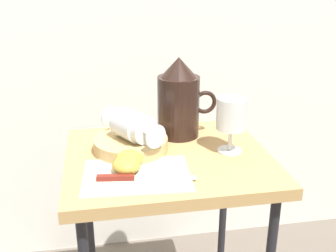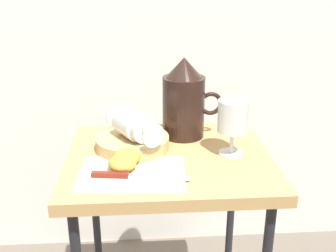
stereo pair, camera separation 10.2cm
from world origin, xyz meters
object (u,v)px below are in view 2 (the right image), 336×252
(knife, at_px, (126,176))
(wine_glass_upright, at_px, (233,119))
(wine_glass_tipped_near, at_px, (133,124))
(wine_glass_tipped_far, at_px, (135,125))
(table, at_px, (168,181))
(apple_half_right, at_px, (127,157))
(pitcher, at_px, (184,105))
(apple_half_left, at_px, (122,163))
(basket_tray, at_px, (133,143))

(knife, bearing_deg, wine_glass_upright, 23.22)
(wine_glass_tipped_near, distance_m, wine_glass_tipped_far, 0.01)
(table, xyz_separation_m, knife, (-0.11, -0.12, 0.08))
(wine_glass_upright, xyz_separation_m, knife, (-0.27, -0.12, -0.09))
(apple_half_right, bearing_deg, knife, -90.96)
(pitcher, bearing_deg, apple_half_left, -128.15)
(basket_tray, distance_m, apple_half_left, 0.13)
(wine_glass_tipped_far, xyz_separation_m, apple_half_left, (-0.03, -0.12, -0.05))
(table, height_order, wine_glass_tipped_far, wine_glass_tipped_far)
(table, relative_size, wine_glass_tipped_near, 4.30)
(wine_glass_upright, bearing_deg, wine_glass_tipped_far, 170.18)
(pitcher, relative_size, apple_half_left, 3.38)
(table, distance_m, wine_glass_tipped_near, 0.18)
(wine_glass_tipped_near, xyz_separation_m, apple_half_left, (-0.02, -0.12, -0.05))
(basket_tray, bearing_deg, pitcher, 29.78)
(basket_tray, height_order, wine_glass_tipped_near, wine_glass_tipped_near)
(basket_tray, distance_m, wine_glass_tipped_far, 0.06)
(apple_half_left, height_order, knife, apple_half_left)
(basket_tray, xyz_separation_m, apple_half_right, (-0.01, -0.10, 0.00))
(apple_half_left, xyz_separation_m, apple_half_right, (0.01, 0.03, 0.00))
(wine_glass_upright, bearing_deg, basket_tray, 168.35)
(wine_glass_tipped_near, bearing_deg, knife, -95.93)
(basket_tray, xyz_separation_m, wine_glass_upright, (0.25, -0.05, 0.08))
(basket_tray, xyz_separation_m, wine_glass_tipped_near, (0.00, -0.01, 0.06))
(apple_half_right, bearing_deg, apple_half_left, -105.68)
(pitcher, bearing_deg, basket_tray, -150.22)
(basket_tray, height_order, apple_half_left, apple_half_left)
(basket_tray, bearing_deg, wine_glass_tipped_far, -46.66)
(pitcher, relative_size, wine_glass_tipped_far, 1.40)
(wine_glass_tipped_far, bearing_deg, pitcher, 34.49)
(basket_tray, xyz_separation_m, wine_glass_tipped_far, (0.01, -0.01, 0.06))
(pitcher, distance_m, wine_glass_tipped_far, 0.17)
(apple_half_left, bearing_deg, wine_glass_tipped_far, 75.17)
(table, relative_size, apple_half_right, 10.24)
(wine_glass_tipped_near, distance_m, apple_half_left, 0.13)
(pitcher, xyz_separation_m, knife, (-0.16, -0.25, -0.08))
(knife, bearing_deg, wine_glass_tipped_far, 81.57)
(apple_half_right, height_order, knife, apple_half_right)
(pitcher, distance_m, wine_glass_upright, 0.17)
(wine_glass_tipped_far, bearing_deg, knife, -98.43)
(wine_glass_tipped_far, bearing_deg, wine_glass_upright, -9.82)
(wine_glass_tipped_near, relative_size, knife, 0.71)
(apple_half_right, bearing_deg, wine_glass_tipped_near, 80.05)
(basket_tray, bearing_deg, table, -25.99)
(wine_glass_upright, height_order, wine_glass_tipped_near, wine_glass_upright)
(apple_half_right, distance_m, knife, 0.07)
(wine_glass_upright, distance_m, apple_half_right, 0.28)
(table, distance_m, wine_glass_upright, 0.24)
(basket_tray, bearing_deg, apple_half_right, -97.50)
(wine_glass_tipped_far, height_order, apple_half_left, wine_glass_tipped_far)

